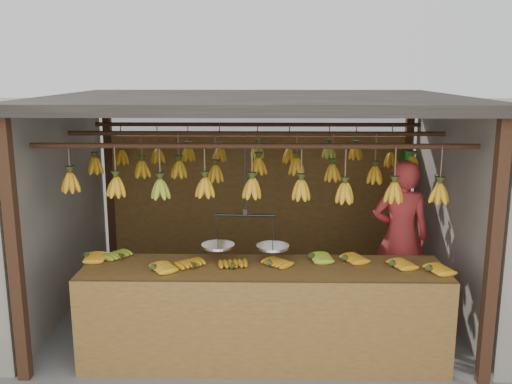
{
  "coord_description": "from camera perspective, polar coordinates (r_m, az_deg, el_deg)",
  "views": [
    {
      "loc": [
        0.12,
        -6.03,
        2.67
      ],
      "look_at": [
        0.0,
        0.3,
        1.3
      ],
      "focal_mm": 40.0,
      "sensor_mm": 36.0,
      "label": 1
    }
  ],
  "objects": [
    {
      "name": "counter",
      "position": [
        5.19,
        0.67,
        -9.99
      ],
      "size": [
        3.46,
        0.76,
        0.96
      ],
      "color": "brown",
      "rests_on": "ground"
    },
    {
      "name": "hanging_bananas",
      "position": [
        6.12,
        -0.08,
        2.3
      ],
      "size": [
        3.58,
        2.25,
        0.39
      ],
      "color": "orange",
      "rests_on": "ground"
    },
    {
      "name": "stall",
      "position": [
        6.4,
        0.0,
        5.94
      ],
      "size": [
        4.3,
        3.3,
        2.4
      ],
      "color": "black",
      "rests_on": "ground"
    },
    {
      "name": "vendor",
      "position": [
        6.5,
        14.25,
        -4.35
      ],
      "size": [
        0.65,
        0.44,
        1.72
      ],
      "primitive_type": "imported",
      "rotation": [
        0.0,
        0.0,
        3.09
      ],
      "color": "#BF3333",
      "rests_on": "ground"
    },
    {
      "name": "bag_bundles",
      "position": [
        7.78,
        14.58,
        -0.56
      ],
      "size": [
        0.08,
        0.26,
        1.27
      ],
      "color": "#199926",
      "rests_on": "ground"
    },
    {
      "name": "balance_scale",
      "position": [
        5.27,
        -1.08,
        -4.98
      ],
      "size": [
        0.8,
        0.32,
        0.95
      ],
      "color": "black",
      "rests_on": "ground"
    },
    {
      "name": "ground",
      "position": [
        6.6,
        -0.05,
        -11.67
      ],
      "size": [
        80.0,
        80.0,
        0.0
      ],
      "primitive_type": "plane",
      "color": "#5B5B57"
    }
  ]
}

